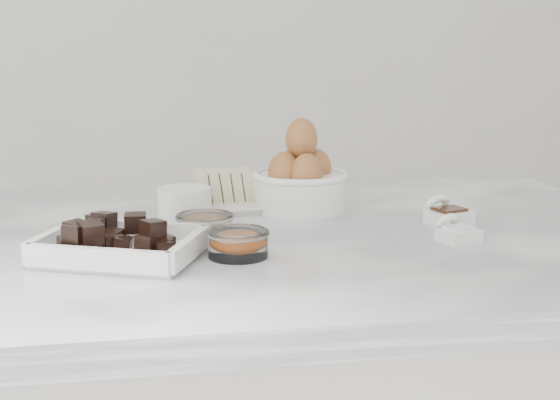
# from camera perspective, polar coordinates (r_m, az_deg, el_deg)

# --- Properties ---
(marble_slab) EXTENTS (1.20, 0.80, 0.04)m
(marble_slab) POSITION_cam_1_polar(r_m,az_deg,el_deg) (1.18, -0.70, -3.18)
(marble_slab) COLOR white
(marble_slab) RESTS_ON cabinet
(chocolate_dish) EXTENTS (0.25, 0.22, 0.05)m
(chocolate_dish) POSITION_cam_1_polar(r_m,az_deg,el_deg) (1.04, -11.61, -3.05)
(chocolate_dish) COLOR white
(chocolate_dish) RESTS_ON marble_slab
(butter_plate) EXTENTS (0.16, 0.16, 0.06)m
(butter_plate) POSITION_cam_1_polar(r_m,az_deg,el_deg) (1.33, -4.46, 0.45)
(butter_plate) COLOR white
(butter_plate) RESTS_ON marble_slab
(sugar_ramekin) EXTENTS (0.09, 0.09, 0.05)m
(sugar_ramekin) POSITION_cam_1_polar(r_m,az_deg,el_deg) (1.25, -7.00, -0.15)
(sugar_ramekin) COLOR white
(sugar_ramekin) RESTS_ON marble_slab
(egg_bowl) EXTENTS (0.16, 0.16, 0.15)m
(egg_bowl) POSITION_cam_1_polar(r_m,az_deg,el_deg) (1.30, 1.49, 1.44)
(egg_bowl) COLOR white
(egg_bowl) RESTS_ON marble_slab
(honey_bowl) EXTENTS (0.09, 0.09, 0.04)m
(honey_bowl) POSITION_cam_1_polar(r_m,az_deg,el_deg) (1.13, -5.51, -1.91)
(honey_bowl) COLOR white
(honey_bowl) RESTS_ON marble_slab
(zest_bowl) EXTENTS (0.08, 0.08, 0.04)m
(zest_bowl) POSITION_cam_1_polar(r_m,az_deg,el_deg) (1.04, -3.09, -3.10)
(zest_bowl) COLOR white
(zest_bowl) RESTS_ON marble_slab
(vanilla_spoon) EXTENTS (0.07, 0.09, 0.05)m
(vanilla_spoon) POSITION_cam_1_polar(r_m,az_deg,el_deg) (1.24, 12.02, -1.00)
(vanilla_spoon) COLOR white
(vanilla_spoon) RESTS_ON marble_slab
(salt_spoon) EXTENTS (0.07, 0.08, 0.04)m
(salt_spoon) POSITION_cam_1_polar(r_m,az_deg,el_deg) (1.14, 12.71, -2.29)
(salt_spoon) COLOR white
(salt_spoon) RESTS_ON marble_slab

